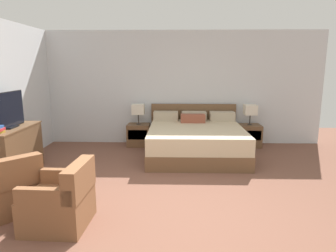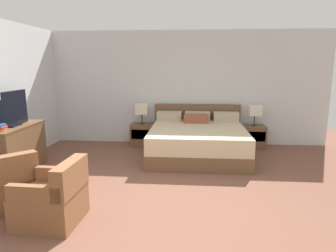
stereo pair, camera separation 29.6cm
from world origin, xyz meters
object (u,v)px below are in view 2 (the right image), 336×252
(table_lamp_left, at_px, (142,109))
(table_lamp_right, at_px, (255,111))
(dresser, at_px, (17,148))
(tv, at_px, (11,109))
(bed, at_px, (198,140))
(armchair_companion, at_px, (54,200))
(nightstand_right, at_px, (253,137))
(nightstand_left, at_px, (142,134))
(armchair_by_window, at_px, (6,187))

(table_lamp_left, bearing_deg, table_lamp_right, 0.00)
(dresser, bearing_deg, tv, -86.17)
(bed, relative_size, table_lamp_left, 4.48)
(table_lamp_left, xyz_separation_m, armchair_companion, (-0.45, -3.60, -0.56))
(tv, bearing_deg, nightstand_right, 24.15)
(nightstand_right, bearing_deg, armchair_companion, -129.90)
(nightstand_right, distance_m, table_lamp_left, 2.62)
(tv, bearing_deg, armchair_companion, -48.36)
(nightstand_left, relative_size, armchair_companion, 0.67)
(bed, height_order, dresser, bed)
(table_lamp_right, xyz_separation_m, tv, (-4.43, -1.99, 0.26))
(table_lamp_right, bearing_deg, nightstand_left, -179.97)
(table_lamp_right, distance_m, armchair_by_window, 5.05)
(armchair_companion, bearing_deg, tv, 131.64)
(nightstand_left, relative_size, tv, 0.57)
(bed, height_order, armchair_companion, bed)
(nightstand_left, xyz_separation_m, armchair_by_window, (-1.24, -3.28, 0.03))
(bed, xyz_separation_m, tv, (-3.16, -1.25, 0.79))
(table_lamp_right, xyz_separation_m, armchair_by_window, (-3.80, -3.28, -0.56))
(tv, bearing_deg, dresser, 93.83)
(bed, height_order, armchair_by_window, bed)
(bed, bearing_deg, armchair_by_window, -134.76)
(nightstand_right, distance_m, armchair_by_window, 5.02)
(bed, distance_m, nightstand_left, 1.48)
(table_lamp_left, height_order, tv, tv)
(table_lamp_left, bearing_deg, bed, -30.16)
(table_lamp_left, xyz_separation_m, dresser, (-1.88, -1.95, -0.42))
(nightstand_right, bearing_deg, bed, -149.90)
(dresser, bearing_deg, armchair_by_window, -64.37)
(table_lamp_right, distance_m, dresser, 4.87)
(dresser, height_order, tv, tv)
(bed, xyz_separation_m, armchair_by_window, (-2.52, -2.54, -0.04))
(table_lamp_left, bearing_deg, dresser, -133.98)
(table_lamp_right, bearing_deg, dresser, -156.26)
(nightstand_right, relative_size, armchair_companion, 0.67)
(armchair_by_window, height_order, armchair_companion, same)
(nightstand_left, bearing_deg, nightstand_right, 0.00)
(tv, distance_m, armchair_by_window, 1.66)
(nightstand_left, relative_size, armchair_by_window, 0.53)
(table_lamp_right, bearing_deg, bed, -149.85)
(nightstand_right, bearing_deg, table_lamp_right, 90.00)
(table_lamp_right, relative_size, armchair_companion, 0.61)
(armchair_by_window, bearing_deg, nightstand_left, 69.24)
(tv, xyz_separation_m, armchair_by_window, (0.64, -1.29, -0.82))
(armchair_companion, bearing_deg, dresser, 131.02)
(table_lamp_right, relative_size, dresser, 0.37)
(dresser, xyz_separation_m, tv, (0.00, -0.04, 0.69))
(bed, xyz_separation_m, armchair_companion, (-1.73, -2.85, -0.04))
(nightstand_left, bearing_deg, armchair_by_window, -110.76)
(bed, height_order, table_lamp_left, table_lamp_left)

